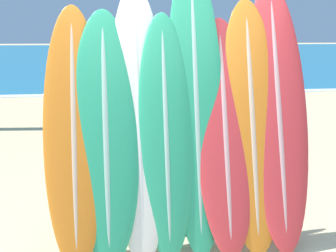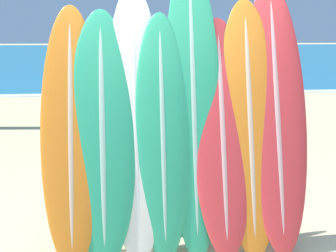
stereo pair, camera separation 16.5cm
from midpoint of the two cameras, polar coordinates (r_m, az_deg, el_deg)
ocean_water at (r=44.24m, az=-7.75°, el=8.75°), size 120.00×60.00×0.01m
surfboard_rack at (r=4.25m, az=0.51°, el=-8.30°), size 2.17×0.04×0.95m
surfboard_slot_0 at (r=4.06m, az=-12.53°, el=-0.91°), size 0.52×0.80×2.19m
surfboard_slot_1 at (r=4.05m, az=-8.76°, el=-1.10°), size 0.58×0.73×2.16m
surfboard_slot_2 at (r=4.07m, az=-4.77°, el=0.59°), size 0.51×0.73×2.37m
surfboard_slot_3 at (r=4.07m, az=-1.45°, el=-1.11°), size 0.48×0.62×2.13m
surfboard_slot_4 at (r=4.14m, az=2.30°, el=2.46°), size 0.51×0.71×2.61m
surfboard_slot_5 at (r=4.18m, az=5.82°, el=-1.15°), size 0.54×0.69×2.08m
surfboard_slot_6 at (r=4.25m, az=9.08°, el=0.16°), size 0.56×0.70×2.25m
surfboard_slot_7 at (r=4.35m, az=12.20°, el=1.42°), size 0.56×0.80×2.42m
person_near_water at (r=9.37m, az=-0.70°, el=4.66°), size 0.25×0.27×1.56m
person_mid_beach at (r=7.69m, az=2.21°, el=4.25°), size 0.31×0.26×1.82m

